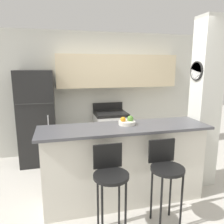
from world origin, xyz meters
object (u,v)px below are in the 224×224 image
at_px(trash_bin, 69,154).
at_px(bar_stool_left, 110,176).
at_px(stove_range, 111,133).
at_px(fruit_bowl, 127,122).
at_px(refrigerator, 37,118).
at_px(bar_stool_right, 166,169).

bearing_deg(trash_bin, bar_stool_left, -79.58).
distance_m(stove_range, trash_bin, 0.98).
distance_m(bar_stool_left, trash_bin, 2.03).
xyz_separation_m(stove_range, fruit_bowl, (-0.16, -1.59, 0.65)).
xyz_separation_m(stove_range, bar_stool_left, (-0.54, -2.21, 0.22)).
xyz_separation_m(refrigerator, fruit_bowl, (1.29, -1.54, 0.22)).
bearing_deg(trash_bin, bar_stool_right, -62.40).
distance_m(refrigerator, trash_bin, 0.92).
distance_m(refrigerator, bar_stool_right, 2.68).
xyz_separation_m(bar_stool_left, trash_bin, (-0.36, 1.94, -0.49)).
distance_m(fruit_bowl, trash_bin, 1.77).
bearing_deg(refrigerator, trash_bin, -22.14).
bearing_deg(fruit_bowl, bar_stool_left, -121.87).
xyz_separation_m(bar_stool_right, trash_bin, (-1.01, 1.94, -0.49)).
relative_size(bar_stool_left, fruit_bowl, 4.40).
height_order(refrigerator, bar_stool_left, refrigerator).
xyz_separation_m(bar_stool_right, fruit_bowl, (-0.27, 0.62, 0.43)).
relative_size(bar_stool_left, bar_stool_right, 1.00).
distance_m(stove_range, fruit_bowl, 1.72).
distance_m(bar_stool_right, trash_bin, 2.24).
bearing_deg(refrigerator, stove_range, 1.75).
bearing_deg(bar_stool_right, stove_range, 92.95).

